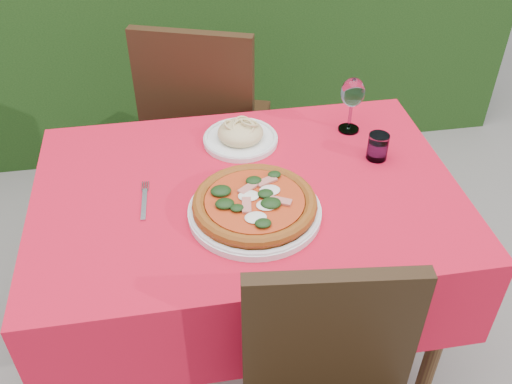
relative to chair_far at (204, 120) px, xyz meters
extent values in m
plane|color=slate|center=(0.07, -0.68, -0.57)|extent=(60.00, 60.00, 0.00)
cube|color=#493117|center=(0.07, -0.68, 0.15)|extent=(1.20, 0.80, 0.04)
cylinder|color=#493117|center=(0.61, -1.02, -0.22)|extent=(0.05, 0.05, 0.70)
cylinder|color=#493117|center=(-0.47, -0.34, -0.22)|extent=(0.05, 0.05, 0.70)
cylinder|color=#493117|center=(0.61, -0.34, -0.22)|extent=(0.05, 0.05, 0.70)
cube|color=red|center=(0.07, -0.68, 0.02)|extent=(1.26, 0.86, 0.32)
cube|color=black|center=(0.18, -1.22, 0.12)|extent=(0.41, 0.09, 0.45)
cube|color=black|center=(0.03, 0.09, -0.09)|extent=(0.58, 0.58, 0.04)
cube|color=black|center=(-0.04, -0.10, 0.18)|extent=(0.44, 0.19, 0.49)
cylinder|color=black|center=(0.28, 0.20, -0.34)|extent=(0.04, 0.04, 0.46)
cylinder|color=black|center=(-0.09, 0.33, -0.34)|extent=(0.04, 0.04, 0.46)
cylinder|color=black|center=(0.15, -0.16, -0.34)|extent=(0.04, 0.04, 0.46)
cylinder|color=black|center=(-0.22, -0.03, -0.34)|extent=(0.04, 0.04, 0.46)
cylinder|color=white|center=(0.07, -0.81, 0.19)|extent=(0.37, 0.37, 0.02)
cylinder|color=#A94E17|center=(0.07, -0.81, 0.21)|extent=(0.40, 0.40, 0.02)
cylinder|color=maroon|center=(0.07, -0.81, 0.23)|extent=(0.33, 0.33, 0.01)
cylinder|color=white|center=(0.09, -0.44, 0.18)|extent=(0.25, 0.25, 0.02)
ellipsoid|color=beige|center=(0.09, -0.44, 0.21)|extent=(0.20, 0.20, 0.07)
cylinder|color=silver|center=(0.50, -0.60, 0.22)|extent=(0.06, 0.06, 0.09)
cylinder|color=#A0C5DA|center=(0.50, -0.60, 0.21)|extent=(0.05, 0.05, 0.06)
cylinder|color=silver|center=(0.46, -0.43, 0.18)|extent=(0.07, 0.07, 0.01)
cylinder|color=silver|center=(0.46, -0.43, 0.23)|extent=(0.01, 0.01, 0.10)
ellipsoid|color=silver|center=(0.46, -0.43, 0.32)|extent=(0.08, 0.08, 0.10)
cube|color=#AEAFB5|center=(-0.23, -0.72, 0.18)|extent=(0.03, 0.19, 0.00)
camera|label=1|loc=(-0.12, -2.00, 1.23)|focal=40.00mm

